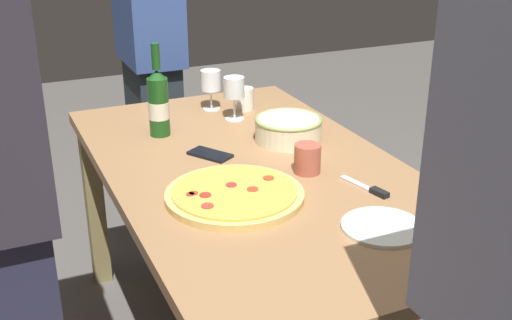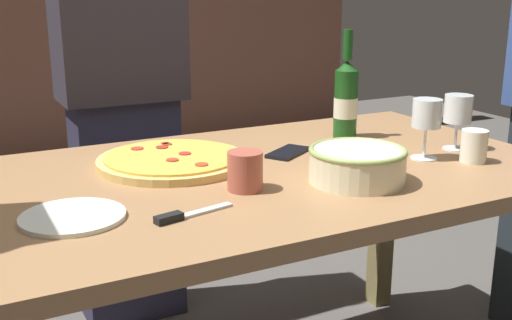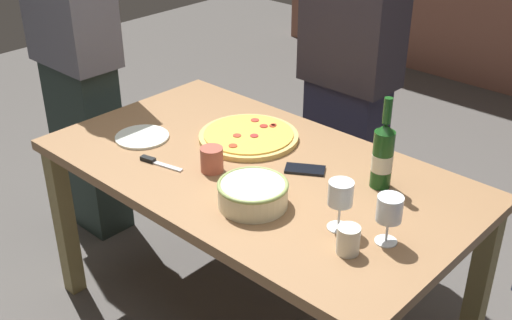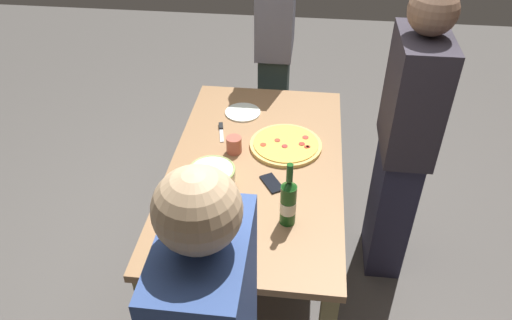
{
  "view_description": "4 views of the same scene",
  "coord_description": "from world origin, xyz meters",
  "px_view_note": "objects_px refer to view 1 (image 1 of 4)",
  "views": [
    {
      "loc": [
        -1.69,
        0.76,
        1.56
      ],
      "look_at": [
        0.0,
        0.0,
        0.78
      ],
      "focal_mm": 45.13,
      "sensor_mm": 36.0,
      "label": 1
    },
    {
      "loc": [
        -0.71,
        -1.38,
        1.21
      ],
      "look_at": [
        0.0,
        0.0,
        0.78
      ],
      "focal_mm": 44.29,
      "sensor_mm": 36.0,
      "label": 2
    },
    {
      "loc": [
        1.39,
        -1.5,
        1.89
      ],
      "look_at": [
        0.0,
        0.0,
        0.78
      ],
      "focal_mm": 44.89,
      "sensor_mm": 36.0,
      "label": 3
    },
    {
      "loc": [
        2.04,
        0.24,
        2.35
      ],
      "look_at": [
        0.0,
        0.0,
        0.78
      ],
      "focal_mm": 34.81,
      "sensor_mm": 36.0,
      "label": 4
    }
  ],
  "objects_px": {
    "side_plate": "(382,227)",
    "person_guest_right": "(151,56)",
    "wine_glass_near_pizza": "(234,89)",
    "cup_amber": "(245,99)",
    "pizza": "(235,194)",
    "cell_phone": "(210,154)",
    "wine_bottle": "(158,102)",
    "dining_table": "(256,194)",
    "wine_glass_by_bottle": "(211,82)",
    "serving_bowl": "(288,128)",
    "pizza_knife": "(370,189)",
    "cup_ceramic": "(307,159)"
  },
  "relations": [
    {
      "from": "pizza",
      "to": "cell_phone",
      "type": "xyz_separation_m",
      "value": [
        0.33,
        -0.05,
        -0.01
      ]
    },
    {
      "from": "wine_bottle",
      "to": "side_plate",
      "type": "relative_size",
      "value": 1.54
    },
    {
      "from": "serving_bowl",
      "to": "person_guest_right",
      "type": "height_order",
      "value": "person_guest_right"
    },
    {
      "from": "person_guest_right",
      "to": "wine_bottle",
      "type": "bearing_deg",
      "value": -13.58
    },
    {
      "from": "side_plate",
      "to": "wine_glass_by_bottle",
      "type": "bearing_deg",
      "value": 3.14
    },
    {
      "from": "pizza",
      "to": "person_guest_right",
      "type": "xyz_separation_m",
      "value": [
        1.38,
        -0.15,
        0.08
      ]
    },
    {
      "from": "wine_glass_near_pizza",
      "to": "cup_amber",
      "type": "relative_size",
      "value": 1.89
    },
    {
      "from": "wine_glass_near_pizza",
      "to": "wine_glass_by_bottle",
      "type": "distance_m",
      "value": 0.15
    },
    {
      "from": "wine_bottle",
      "to": "cell_phone",
      "type": "height_order",
      "value": "wine_bottle"
    },
    {
      "from": "wine_glass_by_bottle",
      "to": "pizza_knife",
      "type": "distance_m",
      "value": 0.91
    },
    {
      "from": "wine_glass_by_bottle",
      "to": "side_plate",
      "type": "distance_m",
      "value": 1.1
    },
    {
      "from": "cup_amber",
      "to": "wine_glass_by_bottle",
      "type": "bearing_deg",
      "value": 65.8
    },
    {
      "from": "serving_bowl",
      "to": "pizza",
      "type": "bearing_deg",
      "value": 135.01
    },
    {
      "from": "pizza_knife",
      "to": "serving_bowl",
      "type": "bearing_deg",
      "value": 4.46
    },
    {
      "from": "wine_glass_by_bottle",
      "to": "serving_bowl",
      "type": "bearing_deg",
      "value": -164.37
    },
    {
      "from": "cup_amber",
      "to": "pizza_knife",
      "type": "relative_size",
      "value": 0.47
    },
    {
      "from": "wine_glass_near_pizza",
      "to": "cell_phone",
      "type": "xyz_separation_m",
      "value": [
        -0.3,
        0.21,
        -0.12
      ]
    },
    {
      "from": "wine_bottle",
      "to": "cup_amber",
      "type": "bearing_deg",
      "value": -69.95
    },
    {
      "from": "cup_amber",
      "to": "side_plate",
      "type": "distance_m",
      "value": 1.05
    },
    {
      "from": "dining_table",
      "to": "wine_glass_by_bottle",
      "type": "xyz_separation_m",
      "value": [
        0.61,
        -0.08,
        0.2
      ]
    },
    {
      "from": "dining_table",
      "to": "cell_phone",
      "type": "relative_size",
      "value": 11.11
    },
    {
      "from": "pizza",
      "to": "wine_glass_by_bottle",
      "type": "distance_m",
      "value": 0.82
    },
    {
      "from": "pizza",
      "to": "pizza_knife",
      "type": "distance_m",
      "value": 0.4
    },
    {
      "from": "pizza",
      "to": "cup_amber",
      "type": "height_order",
      "value": "cup_amber"
    },
    {
      "from": "pizza",
      "to": "wine_bottle",
      "type": "bearing_deg",
      "value": 4.56
    },
    {
      "from": "pizza",
      "to": "cup_amber",
      "type": "bearing_deg",
      "value": -25.39
    },
    {
      "from": "cell_phone",
      "to": "cup_ceramic",
      "type": "bearing_deg",
      "value": 100.59
    },
    {
      "from": "wine_glass_near_pizza",
      "to": "pizza_knife",
      "type": "bearing_deg",
      "value": -170.82
    },
    {
      "from": "wine_bottle",
      "to": "person_guest_right",
      "type": "distance_m",
      "value": 0.82
    },
    {
      "from": "cell_phone",
      "to": "pizza_knife",
      "type": "height_order",
      "value": "pizza_knife"
    },
    {
      "from": "pizza",
      "to": "cup_ceramic",
      "type": "bearing_deg",
      "value": -74.23
    },
    {
      "from": "wine_glass_near_pizza",
      "to": "person_guest_right",
      "type": "xyz_separation_m",
      "value": [
        0.75,
        0.11,
        -0.03
      ]
    },
    {
      "from": "dining_table",
      "to": "wine_glass_by_bottle",
      "type": "height_order",
      "value": "wine_glass_by_bottle"
    },
    {
      "from": "dining_table",
      "to": "person_guest_right",
      "type": "relative_size",
      "value": 0.97
    },
    {
      "from": "dining_table",
      "to": "pizza_knife",
      "type": "xyz_separation_m",
      "value": [
        -0.29,
        -0.24,
        0.1
      ]
    },
    {
      "from": "pizza_knife",
      "to": "person_guest_right",
      "type": "distance_m",
      "value": 1.51
    },
    {
      "from": "dining_table",
      "to": "cup_amber",
      "type": "bearing_deg",
      "value": -19.89
    },
    {
      "from": "wine_bottle",
      "to": "person_guest_right",
      "type": "relative_size",
      "value": 0.2
    },
    {
      "from": "wine_glass_near_pizza",
      "to": "pizza_knife",
      "type": "distance_m",
      "value": 0.76
    },
    {
      "from": "pizza",
      "to": "cell_phone",
      "type": "distance_m",
      "value": 0.33
    },
    {
      "from": "cup_ceramic",
      "to": "side_plate",
      "type": "height_order",
      "value": "cup_ceramic"
    },
    {
      "from": "cup_ceramic",
      "to": "wine_glass_by_bottle",
      "type": "bearing_deg",
      "value": 4.31
    },
    {
      "from": "wine_glass_by_bottle",
      "to": "cup_ceramic",
      "type": "distance_m",
      "value": 0.71
    },
    {
      "from": "serving_bowl",
      "to": "cup_amber",
      "type": "bearing_deg",
      "value": -0.02
    },
    {
      "from": "wine_glass_by_bottle",
      "to": "side_plate",
      "type": "relative_size",
      "value": 0.74
    },
    {
      "from": "wine_bottle",
      "to": "cup_ceramic",
      "type": "relative_size",
      "value": 3.61
    },
    {
      "from": "dining_table",
      "to": "side_plate",
      "type": "height_order",
      "value": "side_plate"
    },
    {
      "from": "side_plate",
      "to": "person_guest_right",
      "type": "relative_size",
      "value": 0.13
    },
    {
      "from": "wine_glass_near_pizza",
      "to": "cup_amber",
      "type": "distance_m",
      "value": 0.15
    },
    {
      "from": "pizza_knife",
      "to": "cup_ceramic",
      "type": "bearing_deg",
      "value": 28.63
    }
  ]
}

